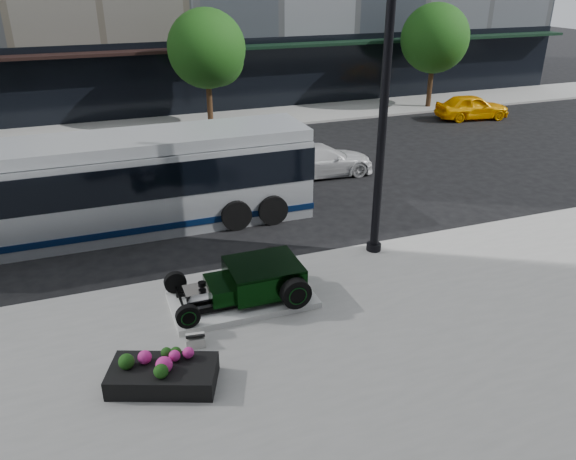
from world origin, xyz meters
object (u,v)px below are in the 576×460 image
object	(u,v)px
flower_planter	(163,374)
yellow_taxi	(472,107)
hot_rod	(255,279)
transit_bus	(116,184)
lamppost	(382,128)
white_sedan	(320,160)

from	to	relation	value
flower_planter	yellow_taxi	xyz separation A→B (m)	(19.18, 16.05, 0.30)
hot_rod	transit_bus	bearing A→B (deg)	115.05
lamppost	transit_bus	size ratio (longest dim) A/B	0.63
lamppost	white_sedan	xyz separation A→B (m)	(1.25, 6.76, -3.05)
hot_rod	yellow_taxi	size ratio (longest dim) A/B	0.83
yellow_taxi	transit_bus	bearing A→B (deg)	121.34
flower_planter	transit_bus	size ratio (longest dim) A/B	0.19
lamppost	yellow_taxi	xyz separation A→B (m)	(12.63, 12.36, -3.00)
flower_planter	yellow_taxi	world-z (taller)	yellow_taxi
lamppost	transit_bus	distance (m)	8.17
lamppost	yellow_taxi	distance (m)	17.93
white_sedan	yellow_taxi	bearing A→B (deg)	-61.89
lamppost	yellow_taxi	bearing A→B (deg)	44.38
transit_bus	yellow_taxi	distance (m)	20.89
hot_rod	yellow_taxi	world-z (taller)	yellow_taxi
yellow_taxi	hot_rod	bearing A→B (deg)	138.17
lamppost	flower_planter	distance (m)	8.21
hot_rod	white_sedan	world-z (taller)	white_sedan
flower_planter	hot_rod	bearing A→B (deg)	41.81
transit_bus	yellow_taxi	size ratio (longest dim) A/B	3.12
hot_rod	yellow_taxi	bearing A→B (deg)	39.61
lamppost	white_sedan	size ratio (longest dim) A/B	1.80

